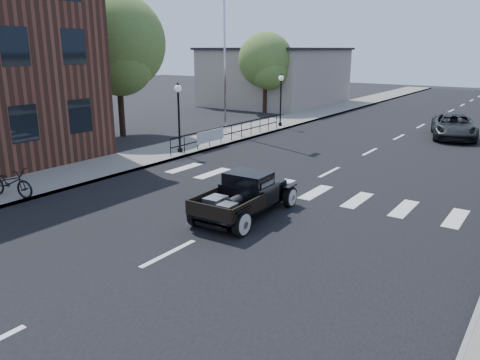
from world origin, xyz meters
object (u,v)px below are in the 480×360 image
Objects in this scene: hotrod_pickup at (245,195)px; motorcycle at (10,182)px; flagpole at (225,29)px; second_car at (454,127)px.

hotrod_pickup is 2.15× the size of motorcycle.
flagpole is at bearing 126.83° from hotrod_pickup.
flagpole is at bearing -7.47° from motorcycle.
second_car is (11.89, 6.54, -5.53)m from flagpole.
hotrod_pickup reaches higher than second_car.
hotrod_pickup is at bearing -113.08° from second_car.
second_car is at bearing 28.81° from flagpole.
flagpole reaches higher than motorcycle.
hotrod_pickup is 0.83× the size of second_car.
flagpole is 2.43× the size of second_car.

